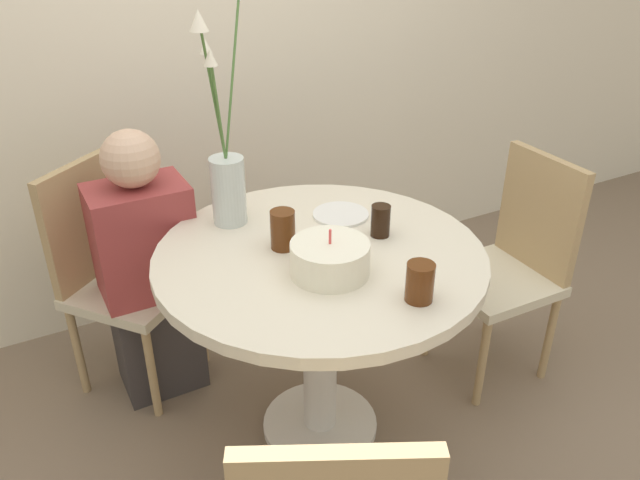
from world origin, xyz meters
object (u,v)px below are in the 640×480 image
(chair_right_flank, at_px, (513,257))
(drink_glass_0, at_px, (381,221))
(chair_near_front, at_px, (113,266))
(birthday_cake, at_px, (330,258))
(side_plate, at_px, (341,214))
(drink_glass_1, at_px, (283,230))
(person_boy, at_px, (149,276))
(drink_glass_2, at_px, (420,282))
(flower_vase, at_px, (227,174))

(chair_right_flank, relative_size, drink_glass_0, 8.51)
(drink_glass_0, bearing_deg, chair_right_flank, -1.59)
(chair_near_front, height_order, birthday_cake, chair_near_front)
(side_plate, height_order, drink_glass_0, drink_glass_0)
(drink_glass_1, distance_m, person_boy, 0.65)
(side_plate, bearing_deg, chair_near_front, 146.86)
(birthday_cake, xyz_separation_m, person_boy, (-0.40, 0.66, -0.30))
(birthday_cake, bearing_deg, drink_glass_2, -58.31)
(side_plate, relative_size, drink_glass_2, 1.74)
(drink_glass_1, xyz_separation_m, person_boy, (-0.34, 0.45, -0.32))
(chair_right_flank, xyz_separation_m, birthday_cake, (-0.88, -0.11, 0.30))
(drink_glass_1, bearing_deg, chair_right_flank, -5.76)
(side_plate, distance_m, drink_glass_2, 0.56)
(birthday_cake, height_order, flower_vase, flower_vase)
(chair_right_flank, bearing_deg, birthday_cake, -81.66)
(drink_glass_1, height_order, person_boy, person_boy)
(chair_near_front, relative_size, side_plate, 4.61)
(drink_glass_2, bearing_deg, drink_glass_0, 72.65)
(drink_glass_1, distance_m, drink_glass_2, 0.49)
(flower_vase, bearing_deg, person_boy, 140.50)
(flower_vase, distance_m, side_plate, 0.42)
(chair_near_front, bearing_deg, flower_vase, -82.40)
(chair_right_flank, relative_size, birthday_cake, 3.85)
(birthday_cake, distance_m, drink_glass_1, 0.21)
(chair_right_flank, xyz_separation_m, person_boy, (-1.28, 0.55, -0.01))
(chair_near_front, distance_m, drink_glass_1, 0.79)
(birthday_cake, relative_size, flower_vase, 0.31)
(chair_right_flank, height_order, flower_vase, flower_vase)
(side_plate, bearing_deg, drink_glass_1, -158.42)
(chair_right_flank, bearing_deg, drink_glass_0, -90.42)
(chair_near_front, bearing_deg, birthday_cake, -96.80)
(person_boy, bearing_deg, chair_right_flank, -23.19)
(side_plate, bearing_deg, drink_glass_0, -77.47)
(chair_near_front, relative_size, chair_right_flank, 1.00)
(chair_right_flank, bearing_deg, chair_near_front, -114.77)
(drink_glass_0, height_order, person_boy, person_boy)
(drink_glass_0, height_order, drink_glass_2, drink_glass_2)
(chair_near_front, bearing_deg, drink_glass_2, -96.98)
(drink_glass_2, relative_size, person_boy, 0.11)
(drink_glass_0, xyz_separation_m, drink_glass_2, (-0.11, -0.37, 0.00))
(chair_near_front, relative_size, birthday_cake, 3.85)
(drink_glass_2, xyz_separation_m, person_boy, (-0.54, 0.90, -0.31))
(birthday_cake, height_order, drink_glass_0, birthday_cake)
(birthday_cake, bearing_deg, drink_glass_1, 104.63)
(chair_near_front, height_order, chair_right_flank, same)
(birthday_cake, bearing_deg, side_plate, 54.93)
(flower_vase, relative_size, person_boy, 0.72)
(chair_right_flank, relative_size, drink_glass_2, 8.00)
(chair_right_flank, distance_m, drink_glass_1, 0.99)
(drink_glass_2, bearing_deg, birthday_cake, 121.69)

